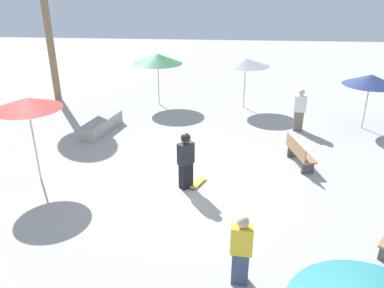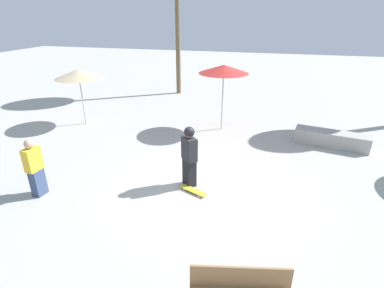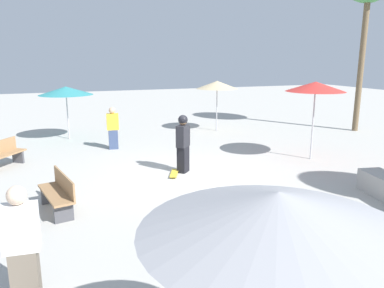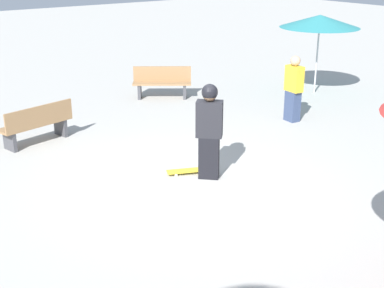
% 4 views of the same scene
% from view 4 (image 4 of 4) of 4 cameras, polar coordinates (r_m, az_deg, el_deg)
% --- Properties ---
extents(ground_plane, '(60.00, 60.00, 0.00)m').
position_cam_4_polar(ground_plane, '(9.45, -0.65, -4.33)').
color(ground_plane, '#B2AFA8').
extents(skater_main, '(0.50, 0.51, 1.73)m').
position_cam_4_polar(skater_main, '(9.41, 1.86, 1.68)').
color(skater_main, black).
rests_on(skater_main, ground_plane).
extents(skateboard, '(0.50, 0.81, 0.07)m').
position_cam_4_polar(skateboard, '(9.87, -0.40, -2.86)').
color(skateboard, gold).
rests_on(skateboard, ground_plane).
extents(bench_near, '(0.77, 1.66, 0.85)m').
position_cam_4_polar(bench_near, '(11.74, -16.22, 2.04)').
color(bench_near, '#47474C').
rests_on(bench_near, ground_plane).
extents(bench_far, '(1.29, 1.56, 0.85)m').
position_cam_4_polar(bench_far, '(14.90, -3.21, 6.56)').
color(bench_far, '#47474C').
rests_on(bench_far, ground_plane).
extents(shade_umbrella_teal, '(2.21, 2.21, 2.21)m').
position_cam_4_polar(shade_umbrella_teal, '(15.51, 13.48, 12.62)').
color(shade_umbrella_teal, '#B7B7BC').
rests_on(shade_umbrella_teal, ground_plane).
extents(bystander_watching, '(0.45, 0.28, 1.58)m').
position_cam_4_polar(bystander_watching, '(12.93, 10.78, 5.79)').
color(bystander_watching, '#38476B').
rests_on(bystander_watching, ground_plane).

